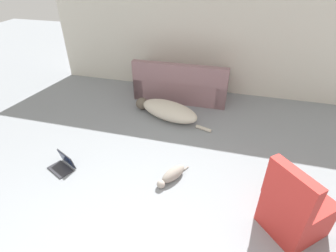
{
  "coord_description": "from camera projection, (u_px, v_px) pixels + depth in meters",
  "views": [
    {
      "loc": [
        0.7,
        -1.03,
        2.61
      ],
      "look_at": [
        -0.14,
        2.09,
        0.48
      ],
      "focal_mm": 28.0,
      "sensor_mm": 36.0,
      "label": 1
    }
  ],
  "objects": [
    {
      "name": "laptop_open",
      "position": [
        64.0,
        163.0,
        3.79
      ],
      "size": [
        0.43,
        0.39,
        0.23
      ],
      "rotation": [
        0.0,
        0.0,
        -0.44
      ],
      "color": "#2D2D33",
      "rests_on": "ground_plane"
    },
    {
      "name": "dog",
      "position": [
        167.0,
        110.0,
        4.91
      ],
      "size": [
        1.6,
        0.83,
        0.32
      ],
      "rotation": [
        0.0,
        0.0,
        2.82
      ],
      "color": "beige",
      "rests_on": "ground_plane"
    },
    {
      "name": "side_chair",
      "position": [
        294.0,
        210.0,
        2.81
      ],
      "size": [
        0.81,
        0.8,
        0.95
      ],
      "rotation": [
        0.0,
        0.0,
        2.31
      ],
      "color": "#B72D28",
      "rests_on": "ground_plane"
    },
    {
      "name": "wall_back",
      "position": [
        205.0,
        32.0,
        5.36
      ],
      "size": [
        6.74,
        0.06,
        2.54
      ],
      "color": "beige",
      "rests_on": "ground_plane"
    },
    {
      "name": "cat",
      "position": [
        172.0,
        175.0,
        3.58
      ],
      "size": [
        0.37,
        0.56,
        0.17
      ],
      "rotation": [
        0.0,
        0.0,
        4.19
      ],
      "color": "gray",
      "rests_on": "ground_plane"
    },
    {
      "name": "couch",
      "position": [
        182.0,
        85.0,
        5.55
      ],
      "size": [
        1.92,
        0.79,
        0.84
      ],
      "rotation": [
        0.0,
        0.0,
        3.15
      ],
      "color": "gray",
      "rests_on": "ground_plane"
    }
  ]
}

